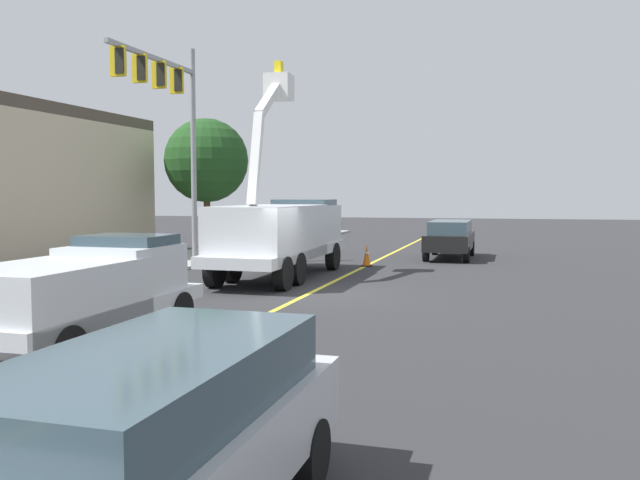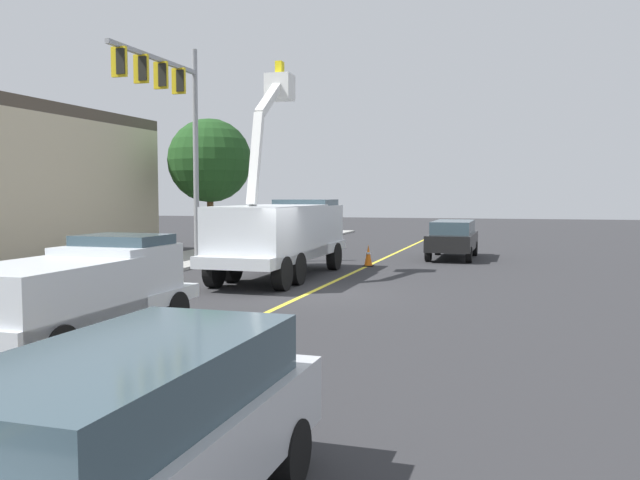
% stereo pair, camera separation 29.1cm
% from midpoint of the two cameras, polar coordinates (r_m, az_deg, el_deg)
% --- Properties ---
extents(ground, '(120.00, 120.00, 0.00)m').
position_cam_midpoint_polar(ground, '(19.48, -0.46, -4.58)').
color(ground, '#2D2D30').
extents(sidewalk_far_side, '(60.11, 7.09, 0.12)m').
position_cam_midpoint_polar(sidewalk_far_side, '(23.19, -19.75, -3.28)').
color(sidewalk_far_side, '#9E9E99').
rests_on(sidewalk_far_side, ground).
extents(lane_centre_stripe, '(49.92, 3.07, 0.01)m').
position_cam_midpoint_polar(lane_centre_stripe, '(19.48, -0.46, -4.57)').
color(lane_centre_stripe, yellow).
rests_on(lane_centre_stripe, ground).
extents(utility_bucket_truck, '(8.33, 2.98, 7.60)m').
position_cam_midpoint_polar(utility_bucket_truck, '(22.92, -2.98, 0.80)').
color(utility_bucket_truck, silver).
rests_on(utility_bucket_truck, ground).
extents(service_pickup_truck, '(5.71, 2.45, 2.06)m').
position_cam_midpoint_polar(service_pickup_truck, '(13.28, -19.54, -4.01)').
color(service_pickup_truck, silver).
rests_on(service_pickup_truck, ground).
extents(passing_minivan, '(4.90, 2.18, 1.69)m').
position_cam_midpoint_polar(passing_minivan, '(30.19, 11.67, 0.26)').
color(passing_minivan, black).
rests_on(passing_minivan, ground).
extents(trailing_sedan, '(4.90, 2.18, 1.69)m').
position_cam_midpoint_polar(trailing_sedan, '(5.71, -15.23, -16.12)').
color(trailing_sedan, silver).
rests_on(trailing_sedan, ground).
extents(traffic_cone_leading, '(0.40, 0.40, 0.73)m').
position_cam_midpoint_polar(traffic_cone_leading, '(9.82, -21.17, -11.38)').
color(traffic_cone_leading, black).
rests_on(traffic_cone_leading, ground).
extents(traffic_cone_mid_front, '(0.40, 0.40, 0.87)m').
position_cam_midpoint_polar(traffic_cone_mid_front, '(26.51, 4.51, -1.37)').
color(traffic_cone_mid_front, black).
rests_on(traffic_cone_mid_front, ground).
extents(traffic_signal_mast, '(6.06, 0.80, 8.80)m').
position_cam_midpoint_polar(traffic_signal_mast, '(26.34, -12.38, 11.15)').
color(traffic_signal_mast, gray).
rests_on(traffic_signal_mast, ground).
extents(street_tree_right, '(4.08, 4.08, 6.57)m').
position_cam_midpoint_polar(street_tree_right, '(32.91, -9.26, 6.77)').
color(street_tree_right, brown).
rests_on(street_tree_right, ground).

